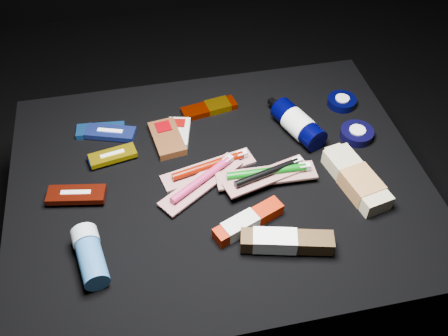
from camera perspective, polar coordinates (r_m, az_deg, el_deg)
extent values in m
plane|color=black|center=(1.51, -0.49, -11.29)|extent=(3.00, 3.00, 0.00)
cube|color=black|center=(1.34, -0.54, -6.81)|extent=(0.98, 0.78, 0.40)
cube|color=#184F9E|center=(1.33, -13.92, 4.21)|extent=(0.13, 0.06, 0.01)
cube|color=silver|center=(1.33, -13.92, 4.23)|extent=(0.06, 0.02, 0.02)
cube|color=#23379E|center=(1.31, -12.84, 3.95)|extent=(0.13, 0.08, 0.01)
cube|color=white|center=(1.31, -12.85, 3.98)|extent=(0.07, 0.03, 0.02)
cube|color=#050A31|center=(1.25, -12.95, 1.19)|extent=(0.11, 0.06, 0.01)
cube|color=beige|center=(1.25, -12.96, 1.21)|extent=(0.05, 0.02, 0.01)
cube|color=#B5980A|center=(1.25, -12.59, 1.40)|extent=(0.12, 0.06, 0.01)
cube|color=silver|center=(1.25, -12.60, 1.42)|extent=(0.06, 0.02, 0.01)
cube|color=#6A1408|center=(1.18, -16.51, -2.93)|extent=(0.14, 0.07, 0.02)
cube|color=silver|center=(1.18, -16.52, -2.90)|extent=(0.07, 0.02, 0.02)
cube|color=#512B13|center=(1.27, -6.52, 3.38)|extent=(0.09, 0.14, 0.02)
cube|color=#670005|center=(1.30, -6.92, 4.39)|extent=(0.04, 0.04, 0.02)
cube|color=#BABAB2|center=(1.29, -5.24, 4.03)|extent=(0.08, 0.11, 0.02)
cube|color=#660503|center=(1.31, -5.13, 4.88)|extent=(0.04, 0.04, 0.02)
cube|color=#6B1100|center=(1.36, -1.72, 6.84)|extent=(0.15, 0.07, 0.02)
cube|color=#9A6704|center=(1.36, -0.72, 7.13)|extent=(0.07, 0.06, 0.02)
cylinder|color=black|center=(1.29, 8.48, 4.99)|extent=(0.11, 0.17, 0.06)
cylinder|color=silver|center=(1.28, 8.55, 4.89)|extent=(0.08, 0.09, 0.06)
cylinder|color=black|center=(1.34, 6.15, 7.14)|extent=(0.03, 0.03, 0.02)
cube|color=black|center=(1.35, 5.62, 7.41)|extent=(0.03, 0.03, 0.01)
cylinder|color=black|center=(1.41, 13.31, 7.39)|extent=(0.08, 0.08, 0.02)
cylinder|color=silver|center=(1.41, 13.32, 7.44)|extent=(0.04, 0.04, 0.02)
cylinder|color=black|center=(1.32, 14.92, 3.81)|extent=(0.08, 0.08, 0.02)
cylinder|color=silver|center=(1.32, 14.94, 3.87)|extent=(0.04, 0.04, 0.03)
cube|color=#C4B689|center=(1.20, 14.84, -1.23)|extent=(0.11, 0.20, 0.04)
cube|color=#AB733F|center=(1.19, 15.40, -1.87)|extent=(0.09, 0.10, 0.04)
cube|color=#C4B689|center=(1.25, 12.41, 1.79)|extent=(0.05, 0.03, 0.03)
cylinder|color=#28598E|center=(1.05, -14.84, -10.45)|extent=(0.07, 0.11, 0.05)
cylinder|color=#97A9B3|center=(1.08, -15.57, -7.67)|extent=(0.06, 0.05, 0.06)
cube|color=#BCB3B0|center=(1.20, -1.79, -0.16)|extent=(0.24, 0.10, 0.01)
cylinder|color=#630C00|center=(1.19, -1.81, 0.28)|extent=(0.18, 0.06, 0.02)
cube|color=white|center=(1.22, 2.05, 1.59)|extent=(0.03, 0.02, 0.01)
cube|color=#B8B3AD|center=(1.16, -2.59, -1.76)|extent=(0.22, 0.17, 0.01)
cylinder|color=#A82054|center=(1.15, -2.61, -1.33)|extent=(0.16, 0.11, 0.02)
cube|color=#BABAB5|center=(1.19, 0.44, 0.95)|extent=(0.03, 0.03, 0.01)
cube|color=#A59F9A|center=(1.17, 4.85, -0.86)|extent=(0.24, 0.06, 0.01)
cylinder|color=#04550A|center=(1.16, 4.90, -0.41)|extent=(0.19, 0.03, 0.02)
cube|color=silver|center=(1.18, 9.20, 0.17)|extent=(0.03, 0.02, 0.01)
cube|color=#ADA6A2|center=(1.16, 4.90, -0.93)|extent=(0.21, 0.10, 0.01)
cylinder|color=black|center=(1.15, 4.94, -0.52)|extent=(0.16, 0.06, 0.02)
cube|color=white|center=(1.18, 8.32, 0.81)|extent=(0.03, 0.02, 0.01)
cube|color=#8F1600|center=(1.09, 2.81, -6.12)|extent=(0.17, 0.10, 0.03)
cube|color=#B9B8B4|center=(1.08, 1.87, -6.60)|extent=(0.09, 0.07, 0.03)
cube|color=#3D2912|center=(1.05, 7.19, -8.35)|extent=(0.20, 0.09, 0.03)
cube|color=white|center=(1.05, 5.81, -8.28)|extent=(0.10, 0.06, 0.04)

